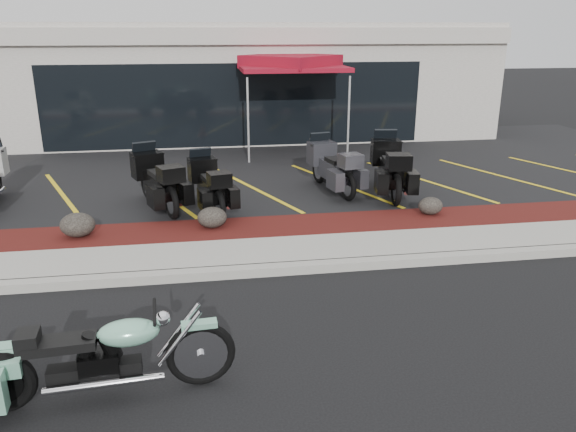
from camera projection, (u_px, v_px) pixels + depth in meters
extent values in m
plane|color=black|center=(290.00, 298.00, 8.44)|extent=(90.00, 90.00, 0.00)
cube|color=gray|center=(281.00, 269.00, 9.26)|extent=(24.00, 0.25, 0.15)
cube|color=gray|center=(275.00, 253.00, 9.91)|extent=(24.00, 1.20, 0.15)
cube|color=#340E0C|center=(267.00, 230.00, 11.03)|extent=(24.00, 1.20, 0.16)
cube|color=black|center=(244.00, 166.00, 16.09)|extent=(26.00, 9.60, 0.15)
cube|color=#9C968D|center=(229.00, 78.00, 21.36)|extent=(18.00, 8.00, 4.00)
cube|color=black|center=(237.00, 105.00, 17.80)|extent=(12.00, 0.06, 2.60)
cube|color=#9C968D|center=(235.00, 36.00, 17.10)|extent=(18.00, 0.30, 0.50)
ellipsoid|color=black|center=(78.00, 225.00, 10.39)|extent=(0.64, 0.53, 0.45)
ellipsoid|color=black|center=(212.00, 217.00, 10.87)|extent=(0.57, 0.48, 0.41)
ellipsoid|color=black|center=(430.00, 206.00, 11.64)|extent=(0.51, 0.43, 0.36)
cone|color=#F04B08|center=(205.00, 156.00, 15.91)|extent=(0.32, 0.32, 0.49)
cylinder|color=silver|center=(244.00, 120.00, 15.93)|extent=(0.06, 0.06, 2.40)
cylinder|color=silver|center=(345.00, 119.00, 16.13)|extent=(0.06, 0.06, 2.40)
cylinder|color=silver|center=(244.00, 106.00, 18.69)|extent=(0.06, 0.06, 2.40)
cylinder|color=silver|center=(331.00, 106.00, 18.89)|extent=(0.06, 0.06, 2.40)
cube|color=maroon|center=(291.00, 67.00, 16.98)|extent=(3.38, 3.38, 0.13)
cube|color=maroon|center=(291.00, 61.00, 16.92)|extent=(3.23, 3.23, 0.36)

